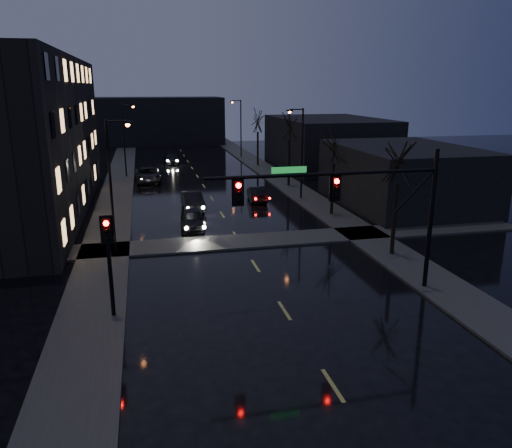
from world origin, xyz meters
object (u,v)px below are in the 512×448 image
oncoming_car_b (193,201)px  oncoming_car_c (148,175)px  oncoming_car_a (192,219)px  lead_car (257,194)px  oncoming_car_d (171,158)px

oncoming_car_b → oncoming_car_c: 13.84m
oncoming_car_a → oncoming_car_c: size_ratio=0.76×
lead_car → oncoming_car_d: bearing=-70.4°
oncoming_car_a → oncoming_car_b: 5.69m
oncoming_car_d → lead_car: lead_car is taller
oncoming_car_a → oncoming_car_b: oncoming_car_b is taller
oncoming_car_c → oncoming_car_d: bearing=73.4°
oncoming_car_b → oncoming_car_d: oncoming_car_b is taller
oncoming_car_a → oncoming_car_b: size_ratio=0.95×
lead_car → oncoming_car_c: bearing=-45.5°
oncoming_car_b → lead_car: size_ratio=1.08×
oncoming_car_b → oncoming_car_c: size_ratio=0.80×
oncoming_car_b → lead_car: 6.15m
oncoming_car_c → oncoming_car_d: 13.25m
oncoming_car_c → lead_car: (9.25, -11.50, -0.09)m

